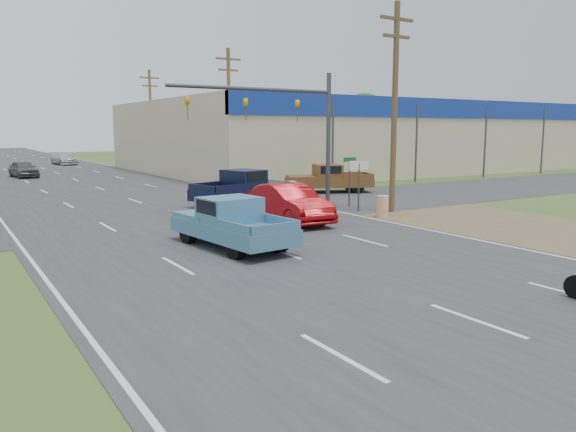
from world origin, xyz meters
TOP-DOWN VIEW (x-y plane):
  - ground at (0.00, 0.00)m, footprint 200.00×200.00m
  - main_road at (0.00, 40.00)m, footprint 15.00×180.00m
  - cross_road at (0.00, 18.00)m, footprint 120.00×10.00m
  - dirt_verge at (11.00, 10.00)m, footprint 8.00×18.00m
  - big_box_store at (32.00, 39.93)m, footprint 50.00×28.10m
  - utility_pole_1 at (9.50, 13.00)m, footprint 2.00×0.28m
  - utility_pole_2 at (9.50, 31.00)m, footprint 2.00×0.28m
  - utility_pole_3 at (9.50, 49.00)m, footprint 2.00×0.28m
  - tree_3 at (55.00, 70.00)m, footprint 8.40×8.40m
  - tree_5 at (30.00, 95.00)m, footprint 7.98×7.98m
  - barrel_0 at (8.00, 12.00)m, footprint 0.56×0.56m
  - barrel_1 at (8.40, 20.50)m, footprint 0.56×0.56m
  - lane_sign at (8.20, 14.00)m, footprint 1.20×0.08m
  - street_name_sign at (8.80, 15.50)m, footprint 0.80×0.08m
  - signal_mast at (5.82, 17.00)m, footprint 9.12×0.40m
  - red_convertible at (3.50, 13.00)m, footprint 1.97×5.12m
  - blue_pickup at (-1.03, 9.68)m, footprint 2.54×5.45m
  - navy_pickup at (4.57, 19.29)m, footprint 6.10×3.66m
  - brown_pickup at (11.88, 21.72)m, footprint 5.88×4.06m
  - distant_car_grey at (-3.20, 44.72)m, footprint 2.23×4.40m
  - distant_car_silver at (3.20, 61.43)m, footprint 2.65×5.14m

SIDE VIEW (x-z plane):
  - ground at x=0.00m, z-range 0.00..0.00m
  - dirt_verge at x=11.00m, z-range 0.00..0.01m
  - cross_road at x=0.00m, z-range 0.00..0.02m
  - main_road at x=0.00m, z-range 0.00..0.02m
  - barrel_0 at x=8.00m, z-range 0.00..1.00m
  - barrel_1 at x=8.40m, z-range 0.00..1.00m
  - distant_car_silver at x=3.20m, z-range 0.00..1.43m
  - distant_car_grey at x=-3.20m, z-range 0.00..1.44m
  - red_convertible at x=3.50m, z-range 0.00..1.66m
  - blue_pickup at x=-1.03m, z-range 0.01..1.76m
  - brown_pickup at x=11.88m, z-range 0.01..1.83m
  - navy_pickup at x=4.57m, z-range 0.01..1.91m
  - street_name_sign at x=8.80m, z-range 0.30..2.91m
  - lane_sign at x=8.20m, z-range 0.64..3.16m
  - big_box_store at x=32.00m, z-range 0.01..6.61m
  - signal_mast at x=5.82m, z-range 1.30..8.30m
  - utility_pole_1 at x=9.50m, z-range 0.32..10.32m
  - utility_pole_2 at x=9.50m, z-range 0.32..10.32m
  - utility_pole_3 at x=9.50m, z-range 0.32..10.32m
  - tree_5 at x=30.00m, z-range 0.94..10.82m
  - tree_3 at x=55.00m, z-range 0.99..11.39m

